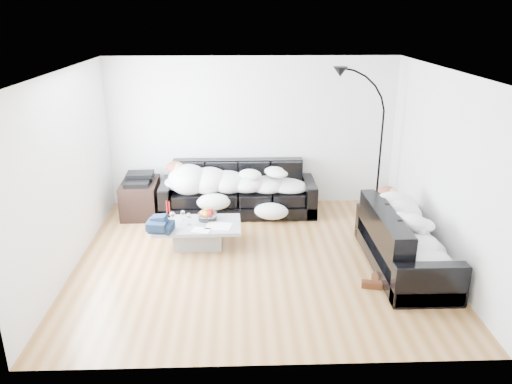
{
  "coord_description": "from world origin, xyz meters",
  "views": [
    {
      "loc": [
        -0.23,
        -6.3,
        3.31
      ],
      "look_at": [
        0.0,
        0.3,
        0.9
      ],
      "focal_mm": 35.0,
      "sensor_mm": 36.0,
      "label": 1
    }
  ],
  "objects_px": {
    "sofa_back": "(238,189)",
    "candle_left": "(167,209)",
    "sofa_right": "(406,240)",
    "candle_right": "(170,210)",
    "stereo": "(139,178)",
    "coffee_table": "(198,235)",
    "av_cabinet": "(141,198)",
    "sleeper_back": "(238,178)",
    "wine_glass_c": "(189,219)",
    "floor_lamp": "(380,152)",
    "sleeper_right": "(407,225)",
    "wine_glass_b": "(173,218)",
    "fruit_bowl": "(207,214)",
    "shoes": "(377,281)",
    "wine_glass_a": "(183,215)"
  },
  "relations": [
    {
      "from": "sleeper_right",
      "to": "shoes",
      "type": "distance_m",
      "value": 0.88
    },
    {
      "from": "stereo",
      "to": "sofa_back",
      "type": "bearing_deg",
      "value": -1.56
    },
    {
      "from": "coffee_table",
      "to": "stereo",
      "type": "height_order",
      "value": "stereo"
    },
    {
      "from": "wine_glass_a",
      "to": "coffee_table",
      "type": "bearing_deg",
      "value": -32.25
    },
    {
      "from": "candle_left",
      "to": "stereo",
      "type": "xyz_separation_m",
      "value": [
        -0.6,
        1.03,
        0.16
      ]
    },
    {
      "from": "coffee_table",
      "to": "wine_glass_a",
      "type": "distance_m",
      "value": 0.37
    },
    {
      "from": "candle_left",
      "to": "floor_lamp",
      "type": "xyz_separation_m",
      "value": [
        3.45,
        0.97,
        0.6
      ]
    },
    {
      "from": "shoes",
      "to": "sleeper_back",
      "type": "bearing_deg",
      "value": 150.05
    },
    {
      "from": "wine_glass_b",
      "to": "av_cabinet",
      "type": "bearing_deg",
      "value": 119.03
    },
    {
      "from": "sofa_right",
      "to": "sleeper_right",
      "type": "height_order",
      "value": "sleeper_right"
    },
    {
      "from": "sofa_right",
      "to": "shoes",
      "type": "relative_size",
      "value": 4.7
    },
    {
      "from": "sleeper_back",
      "to": "fruit_bowl",
      "type": "height_order",
      "value": "sleeper_back"
    },
    {
      "from": "wine_glass_a",
      "to": "candle_left",
      "type": "height_order",
      "value": "candle_left"
    },
    {
      "from": "sleeper_back",
      "to": "shoes",
      "type": "xyz_separation_m",
      "value": [
        1.76,
        -2.45,
        -0.59
      ]
    },
    {
      "from": "sofa_back",
      "to": "sleeper_right",
      "type": "bearing_deg",
      "value": -42.5
    },
    {
      "from": "wine_glass_c",
      "to": "av_cabinet",
      "type": "relative_size",
      "value": 0.21
    },
    {
      "from": "sofa_back",
      "to": "shoes",
      "type": "relative_size",
      "value": 6.01
    },
    {
      "from": "floor_lamp",
      "to": "stereo",
      "type": "bearing_deg",
      "value": -170.95
    },
    {
      "from": "candle_left",
      "to": "coffee_table",
      "type": "bearing_deg",
      "value": -29.76
    },
    {
      "from": "wine_glass_b",
      "to": "floor_lamp",
      "type": "height_order",
      "value": "floor_lamp"
    },
    {
      "from": "sleeper_back",
      "to": "wine_glass_c",
      "type": "relative_size",
      "value": 12.17
    },
    {
      "from": "fruit_bowl",
      "to": "shoes",
      "type": "height_order",
      "value": "fruit_bowl"
    },
    {
      "from": "sleeper_back",
      "to": "candle_right",
      "type": "relative_size",
      "value": 9.2
    },
    {
      "from": "fruit_bowl",
      "to": "sleeper_right",
      "type": "bearing_deg",
      "value": -18.3
    },
    {
      "from": "floor_lamp",
      "to": "wine_glass_b",
      "type": "bearing_deg",
      "value": -150.07
    },
    {
      "from": "sleeper_right",
      "to": "stereo",
      "type": "xyz_separation_m",
      "value": [
        -3.91,
        2.04,
        0.02
      ]
    },
    {
      "from": "coffee_table",
      "to": "stereo",
      "type": "xyz_separation_m",
      "value": [
        -1.07,
        1.3,
        0.47
      ]
    },
    {
      "from": "sleeper_right",
      "to": "wine_glass_c",
      "type": "distance_m",
      "value": 3.05
    },
    {
      "from": "sofa_back",
      "to": "floor_lamp",
      "type": "bearing_deg",
      "value": -1.76
    },
    {
      "from": "sofa_right",
      "to": "wine_glass_a",
      "type": "xyz_separation_m",
      "value": [
        -3.07,
        0.89,
        0.03
      ]
    },
    {
      "from": "fruit_bowl",
      "to": "wine_glass_b",
      "type": "xyz_separation_m",
      "value": [
        -0.5,
        -0.13,
        0.01
      ]
    },
    {
      "from": "candle_right",
      "to": "av_cabinet",
      "type": "height_order",
      "value": "candle_right"
    },
    {
      "from": "sofa_back",
      "to": "av_cabinet",
      "type": "xyz_separation_m",
      "value": [
        -1.67,
        -0.01,
        -0.14
      ]
    },
    {
      "from": "wine_glass_a",
      "to": "wine_glass_b",
      "type": "height_order",
      "value": "wine_glass_b"
    },
    {
      "from": "sleeper_back",
      "to": "fruit_bowl",
      "type": "relative_size",
      "value": 8.0
    },
    {
      "from": "av_cabinet",
      "to": "sleeper_back",
      "type": "bearing_deg",
      "value": -2.43
    },
    {
      "from": "sofa_right",
      "to": "candle_right",
      "type": "distance_m",
      "value": 3.43
    },
    {
      "from": "shoes",
      "to": "stereo",
      "type": "bearing_deg",
      "value": 168.37
    },
    {
      "from": "fruit_bowl",
      "to": "shoes",
      "type": "xyz_separation_m",
      "value": [
        2.22,
        -1.34,
        -0.4
      ]
    },
    {
      "from": "fruit_bowl",
      "to": "av_cabinet",
      "type": "bearing_deg",
      "value": 136.45
    },
    {
      "from": "sofa_back",
      "to": "wine_glass_a",
      "type": "bearing_deg",
      "value": -125.2
    },
    {
      "from": "sofa_right",
      "to": "wine_glass_b",
      "type": "bearing_deg",
      "value": 76.56
    },
    {
      "from": "coffee_table",
      "to": "av_cabinet",
      "type": "distance_m",
      "value": 1.69
    },
    {
      "from": "sofa_back",
      "to": "wine_glass_a",
      "type": "distance_m",
      "value": 1.43
    },
    {
      "from": "candle_right",
      "to": "wine_glass_b",
      "type": "bearing_deg",
      "value": -73.16
    },
    {
      "from": "sofa_right",
      "to": "candle_left",
      "type": "height_order",
      "value": "sofa_right"
    },
    {
      "from": "wine_glass_c",
      "to": "candle_left",
      "type": "distance_m",
      "value": 0.47
    },
    {
      "from": "sofa_right",
      "to": "sleeper_right",
      "type": "relative_size",
      "value": 1.17
    },
    {
      "from": "sofa_back",
      "to": "candle_left",
      "type": "distance_m",
      "value": 1.5
    },
    {
      "from": "candle_right",
      "to": "stereo",
      "type": "relative_size",
      "value": 0.55
    }
  ]
}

